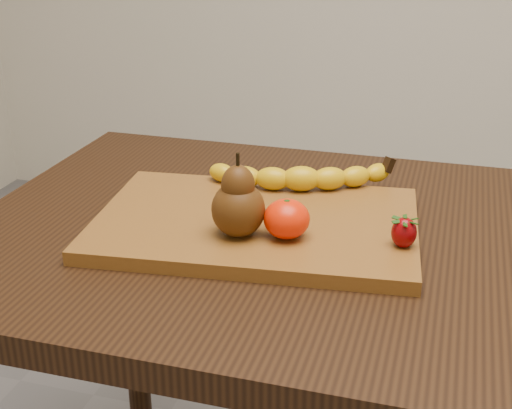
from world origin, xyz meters
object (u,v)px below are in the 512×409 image
(table, at_px, (311,292))
(cutting_board, at_px, (256,224))
(pear, at_px, (238,195))
(mandarin, at_px, (287,219))

(table, relative_size, cutting_board, 2.22)
(cutting_board, bearing_deg, table, 6.00)
(pear, distance_m, mandarin, 0.07)
(cutting_board, xyz_separation_m, pear, (-0.01, -0.06, 0.07))
(table, relative_size, pear, 8.88)
(cutting_board, bearing_deg, pear, -103.64)
(table, bearing_deg, mandarin, -109.82)
(table, height_order, cutting_board, cutting_board)
(cutting_board, distance_m, pear, 0.09)
(pear, bearing_deg, cutting_board, 82.49)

